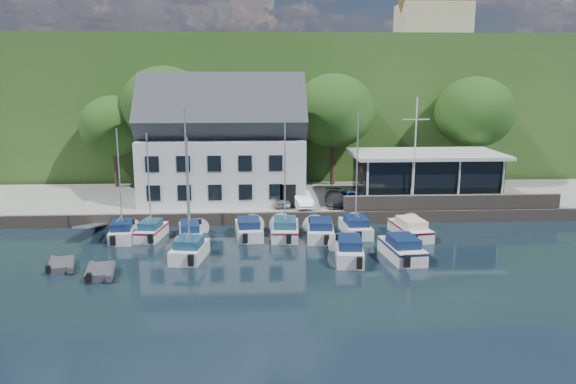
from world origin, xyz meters
name	(u,v)px	position (x,y,z in m)	size (l,w,h in m)	color
ground	(323,271)	(0.00, 0.00, 0.00)	(180.00, 180.00, 0.00)	black
quay	(301,200)	(0.00, 17.50, 0.50)	(60.00, 13.00, 1.00)	gray
quay_face	(308,218)	(0.00, 11.00, 0.50)	(60.00, 0.30, 1.00)	#5B5149
hillside	(281,98)	(0.00, 62.00, 8.00)	(160.00, 75.00, 16.00)	#2D501E
field_patch	(324,50)	(8.00, 70.00, 16.15)	(50.00, 30.00, 0.30)	#5E6934
farmhouse	(433,17)	(22.00, 52.00, 20.10)	(10.40, 7.00, 8.20)	#C4B095
harbor_building	(223,150)	(-7.00, 16.50, 5.35)	(14.40, 8.20, 8.70)	silver
club_pavilion	(425,175)	(11.00, 16.00, 3.05)	(13.20, 7.20, 4.10)	black
seawall	(452,202)	(12.00, 11.40, 1.60)	(18.00, 0.50, 1.20)	#5B5149
gangway	(94,234)	(-16.50, 9.00, 0.00)	(1.20, 6.00, 1.40)	silver
car_silver	(280,199)	(-2.12, 13.45, 1.56)	(1.33, 3.31, 1.13)	#AFAEB3
car_white	(301,199)	(-0.36, 13.12, 1.65)	(1.38, 3.96, 1.30)	white
car_dgrey	(335,198)	(2.52, 13.40, 1.57)	(1.59, 3.91, 1.13)	#2B2A2F
car_blue	(353,198)	(4.03, 13.30, 1.64)	(1.47, 3.71, 1.27)	navy
flagpole	(415,153)	(9.01, 12.56, 5.56)	(2.19, 0.20, 9.11)	silver
tree_0	(115,142)	(-17.87, 22.55, 5.47)	(6.54, 6.54, 8.93)	#183811
tree_1	(166,127)	(-12.86, 22.31, 6.86)	(8.58, 8.58, 11.73)	#183811
tree_2	(253,134)	(-4.38, 21.48, 6.26)	(7.70, 7.70, 10.52)	#183811
tree_3	(333,130)	(3.54, 22.49, 6.50)	(8.05, 8.05, 11.01)	#183811
tree_5	(473,131)	(17.65, 22.35, 6.36)	(7.85, 7.85, 10.73)	#183811
boat_r1_0	(120,181)	(-13.93, 7.44, 4.37)	(1.82, 5.38, 8.75)	silver
boat_r1_1	(149,182)	(-11.90, 7.68, 4.22)	(1.70, 5.03, 8.45)	silver
boat_r1_2	(189,184)	(-8.97, 7.15, 4.19)	(1.69, 6.27, 8.37)	silver
boat_r1_3	(249,227)	(-4.69, 7.74, 0.71)	(1.98, 5.97, 1.41)	silver
boat_r1_4	(285,179)	(-1.99, 7.54, 4.40)	(2.14, 6.26, 8.80)	silver
boat_r1_5	(320,228)	(0.60, 7.06, 0.73)	(2.10, 6.04, 1.45)	silver
boat_r1_6	(357,179)	(3.37, 7.90, 4.26)	(2.00, 5.98, 8.52)	silver
boat_r1_7	(410,227)	(7.37, 7.12, 0.71)	(2.07, 6.50, 1.43)	silver
boat_r2_1	(187,191)	(-8.51, 2.72, 4.54)	(2.07, 5.10, 9.08)	silver
boat_r2_3	(349,248)	(1.94, 2.10, 0.77)	(1.87, 6.39, 1.54)	silver
boat_r2_4	(402,247)	(5.46, 2.12, 0.79)	(2.12, 6.18, 1.58)	silver
dinghy_0	(61,264)	(-16.30, 1.23, 0.33)	(1.67, 2.79, 0.65)	#343339
dinghy_1	(100,271)	(-13.53, -0.22, 0.35)	(1.79, 2.99, 0.70)	#343339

